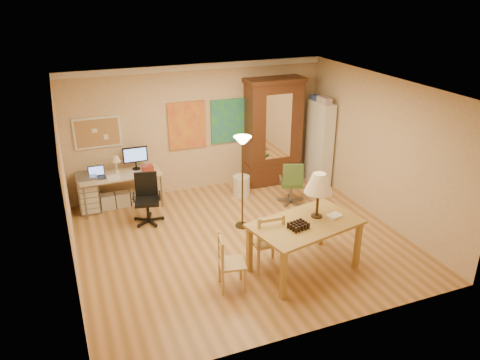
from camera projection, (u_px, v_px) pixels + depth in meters
name	position (u px, v px, depth m)	size (l,w,h in m)	color
floor	(242.00, 240.00, 8.25)	(5.50, 5.50, 0.00)	#9A6836
crown_molding	(197.00, 67.00, 9.32)	(5.50, 0.08, 0.12)	white
corkboard	(97.00, 133.00, 9.09)	(0.90, 0.04, 0.62)	tan
art_panel_left	(187.00, 125.00, 9.71)	(0.80, 0.04, 1.00)	yellow
art_panel_right	(228.00, 121.00, 10.02)	(0.75, 0.04, 0.95)	teal
dining_table	(310.00, 211.00, 7.12)	(1.82, 1.32, 1.55)	olive
ladder_chair_back	(267.00, 242.00, 7.30)	(0.47, 0.45, 0.98)	tan
ladder_chair_left	(230.00, 264.00, 6.84)	(0.45, 0.46, 0.85)	tan
torchiere_lamp	(242.00, 156.00, 8.18)	(0.32, 0.32, 1.75)	#3C2C18
computer_desk	(123.00, 186.00, 9.35)	(1.56, 0.68, 1.18)	#CBB194
office_chair_black	(148.00, 209.00, 8.80)	(0.58, 0.58, 0.95)	black
office_chair_green	(291.00, 192.00, 9.54)	(0.56, 0.56, 0.92)	slate
drawer_cart	(88.00, 193.00, 9.16)	(0.39, 0.46, 0.77)	slate
armoire	(273.00, 138.00, 10.31)	(1.28, 0.61, 2.35)	#3B1E10
bookshelf	(319.00, 143.00, 10.29)	(0.28, 0.74, 1.85)	white
wastebin	(241.00, 186.00, 9.88)	(0.36, 0.36, 0.44)	silver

